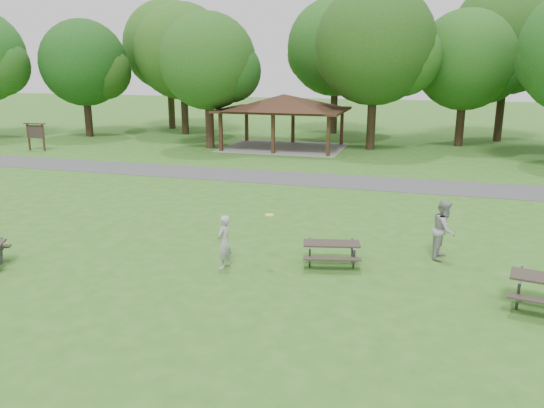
# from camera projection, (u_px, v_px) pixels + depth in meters

# --- Properties ---
(ground) EXTENTS (160.00, 160.00, 0.00)m
(ground) POSITION_uv_depth(u_px,v_px,m) (196.00, 283.00, 14.43)
(ground) COLOR #30651C
(ground) RESTS_ON ground
(asphalt_path) EXTENTS (120.00, 3.20, 0.02)m
(asphalt_path) POSITION_uv_depth(u_px,v_px,m) (308.00, 179.00, 27.41)
(asphalt_path) COLOR #454547
(asphalt_path) RESTS_ON ground
(pavilion) EXTENTS (8.60, 7.01, 3.76)m
(pavilion) POSITION_uv_depth(u_px,v_px,m) (284.00, 104.00, 37.00)
(pavilion) COLOR #331A12
(pavilion) RESTS_ON ground
(notice_board) EXTENTS (1.60, 0.30, 1.88)m
(notice_board) POSITION_uv_depth(u_px,v_px,m) (35.00, 132.00, 36.23)
(notice_board) COLOR #331D12
(notice_board) RESTS_ON ground
(tree_row_b) EXTENTS (7.14, 6.80, 9.28)m
(tree_row_b) POSITION_uv_depth(u_px,v_px,m) (85.00, 66.00, 42.34)
(tree_row_b) COLOR black
(tree_row_b) RESTS_ON ground
(tree_row_c) EXTENTS (8.19, 7.80, 10.67)m
(tree_row_c) POSITION_uv_depth(u_px,v_px,m) (184.00, 54.00, 43.46)
(tree_row_c) COLOR black
(tree_row_c) RESTS_ON ground
(tree_row_d) EXTENTS (6.93, 6.60, 9.27)m
(tree_row_d) POSITION_uv_depth(u_px,v_px,m) (209.00, 64.00, 36.27)
(tree_row_d) COLOR #312015
(tree_row_d) RESTS_ON ground
(tree_row_e) EXTENTS (8.40, 8.00, 11.02)m
(tree_row_e) POSITION_uv_depth(u_px,v_px,m) (376.00, 49.00, 35.34)
(tree_row_e) COLOR black
(tree_row_e) RESTS_ON ground
(tree_row_f) EXTENTS (7.35, 7.00, 9.55)m
(tree_row_f) POSITION_uv_depth(u_px,v_px,m) (467.00, 63.00, 37.20)
(tree_row_f) COLOR black
(tree_row_f) RESTS_ON ground
(tree_deep_a) EXTENTS (8.40, 8.00, 11.38)m
(tree_deep_a) POSITION_uv_depth(u_px,v_px,m) (170.00, 48.00, 47.37)
(tree_deep_a) COLOR black
(tree_deep_a) RESTS_ON ground
(tree_deep_b) EXTENTS (8.40, 8.00, 11.13)m
(tree_deep_b) POSITION_uv_depth(u_px,v_px,m) (337.00, 50.00, 43.82)
(tree_deep_b) COLOR black
(tree_deep_b) RESTS_ON ground
(tree_deep_c) EXTENTS (8.82, 8.40, 11.90)m
(tree_deep_c) POSITION_uv_depth(u_px,v_px,m) (509.00, 41.00, 39.21)
(tree_deep_c) COLOR black
(tree_deep_c) RESTS_ON ground
(picnic_table_middle) EXTENTS (1.91, 1.66, 0.72)m
(picnic_table_middle) POSITION_uv_depth(u_px,v_px,m) (331.00, 248.00, 15.64)
(picnic_table_middle) COLOR #2D2520
(picnic_table_middle) RESTS_ON ground
(frisbee_in_flight) EXTENTS (0.33, 0.33, 0.02)m
(frisbee_in_flight) POSITION_uv_depth(u_px,v_px,m) (269.00, 215.00, 15.32)
(frisbee_in_flight) COLOR yellow
(frisbee_in_flight) RESTS_ON ground
(frisbee_thrower) EXTENTS (0.47, 0.64, 1.59)m
(frisbee_thrower) POSITION_uv_depth(u_px,v_px,m) (224.00, 242.00, 15.36)
(frisbee_thrower) COLOR #A8A8AB
(frisbee_thrower) RESTS_ON ground
(frisbee_catcher) EXTENTS (0.85, 1.00, 1.83)m
(frisbee_catcher) POSITION_uv_depth(u_px,v_px,m) (444.00, 230.00, 16.10)
(frisbee_catcher) COLOR #979799
(frisbee_catcher) RESTS_ON ground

